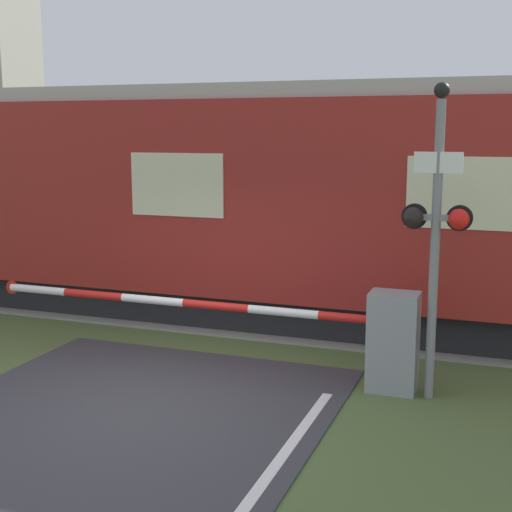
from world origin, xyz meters
name	(u,v)px	position (x,y,z in m)	size (l,w,h in m)	color
ground_plane	(143,403)	(0.00, 0.00, 0.00)	(80.00, 80.00, 0.00)	#4C6033
track_bed	(267,313)	(0.00, 4.45, 0.02)	(36.00, 3.20, 0.13)	gray
train	(217,199)	(-0.94, 4.45, 2.00)	(15.68, 3.11, 3.90)	black
crossing_barrier	(353,334)	(2.20, 1.45, 0.67)	(6.10, 0.44, 1.25)	gray
signal_post	(436,225)	(3.15, 1.36, 2.11)	(0.82, 0.26, 3.73)	gray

